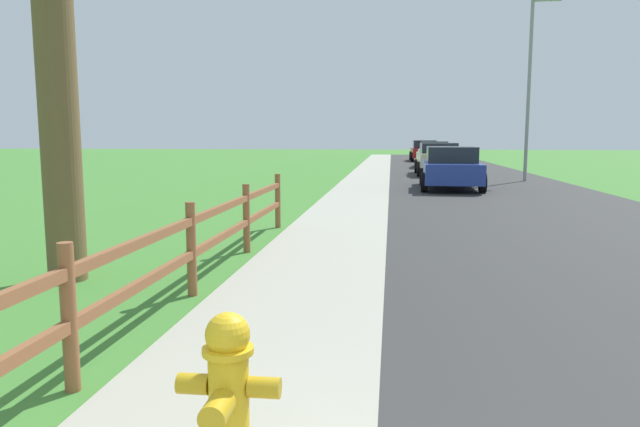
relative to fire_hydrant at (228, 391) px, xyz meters
name	(u,v)px	position (x,y,z in m)	size (l,w,h in m)	color
ground_plane	(390,178)	(0.79, 23.02, -0.46)	(120.00, 120.00, 0.00)	#438232
road_asphalt	(465,176)	(4.29, 25.02, -0.46)	(7.00, 66.00, 0.01)	#313131
curb_concrete	(328,175)	(-2.21, 25.02, -0.46)	(6.00, 66.00, 0.01)	#A9A796
grass_verge	(297,174)	(-3.71, 25.02, -0.46)	(5.00, 66.00, 0.00)	#438232
fire_hydrant	(228,391)	(0.00, 0.00, 0.00)	(0.56, 0.46, 0.89)	yellow
rail_fence	(191,242)	(-1.39, 3.38, 0.17)	(0.11, 10.23, 1.09)	brown
parked_suv_blue	(451,168)	(2.92, 17.92, 0.28)	(2.20, 4.57, 1.47)	navy
parked_car_beige	(438,159)	(3.07, 25.56, 0.32)	(2.11, 4.50, 1.53)	#C6B793
parked_car_white	(434,154)	(3.39, 32.93, 0.33)	(2.28, 4.77, 1.55)	white
parked_car_red	(424,151)	(3.31, 42.04, 0.30)	(2.12, 4.92, 1.56)	maroon
street_lamp	(532,75)	(6.43, 21.93, 3.85)	(1.17, 0.20, 7.39)	gray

